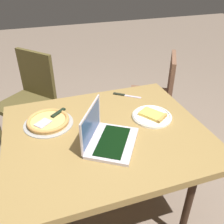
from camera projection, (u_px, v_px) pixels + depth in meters
name	position (u px, v px, depth m)	size (l,w,h in m)	color
ground_plane	(107.00, 205.00, 1.90)	(12.00, 12.00, 0.00)	#7C6A5A
dining_table	(106.00, 138.00, 1.54)	(1.22, 1.02, 0.72)	olive
laptop	(106.00, 137.00, 1.40)	(0.39, 0.41, 0.22)	beige
pizza_plate	(152.00, 116.00, 1.64)	(0.26, 0.26, 0.04)	white
pizza_tray	(48.00, 121.00, 1.57)	(0.32, 0.32, 0.04)	#9A9A96
table_knife	(124.00, 95.00, 1.90)	(0.19, 0.15, 0.01)	silver
chair_near	(30.00, 95.00, 2.32)	(0.61, 0.61, 0.91)	#4F4522
chair_far	(157.00, 93.00, 2.41)	(0.56, 0.56, 0.88)	brown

